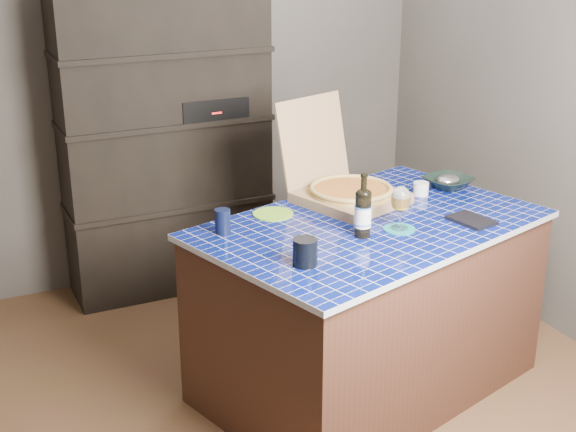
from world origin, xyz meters
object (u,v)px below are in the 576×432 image
pizza_box (347,188)px  bowl (448,182)px  kitchen_island (368,306)px  dvd_case (471,220)px  mead_bottle (363,212)px  wine_glass (401,200)px

pizza_box → bowl: (0.58, -0.04, -0.04)m
kitchen_island → dvd_case: (0.42, -0.19, 0.43)m
pizza_box → dvd_case: bearing=-70.6°
mead_bottle → dvd_case: bearing=-6.5°
wine_glass → bowl: wine_glass is taller
kitchen_island → dvd_case: bearing=-41.2°
dvd_case → wine_glass: bearing=159.5°
kitchen_island → dvd_case: 0.63m
wine_glass → bowl: size_ratio=0.85×
mead_bottle → bowl: size_ratio=1.22×
pizza_box → wine_glass: bearing=-104.5°
mead_bottle → wine_glass: 0.19m
mead_bottle → wine_glass: (0.19, -0.00, 0.03)m
kitchen_island → dvd_case: dvd_case is taller
wine_glass → pizza_box: bearing=93.7°
wine_glass → bowl: (0.55, 0.39, -0.11)m
kitchen_island → mead_bottle: mead_bottle is taller
pizza_box → bowl: bearing=-22.1°
kitchen_island → mead_bottle: size_ratio=6.22×
wine_glass → kitchen_island: bearing=116.3°
bowl → dvd_case: bearing=-113.5°
pizza_box → mead_bottle: pizza_box is taller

